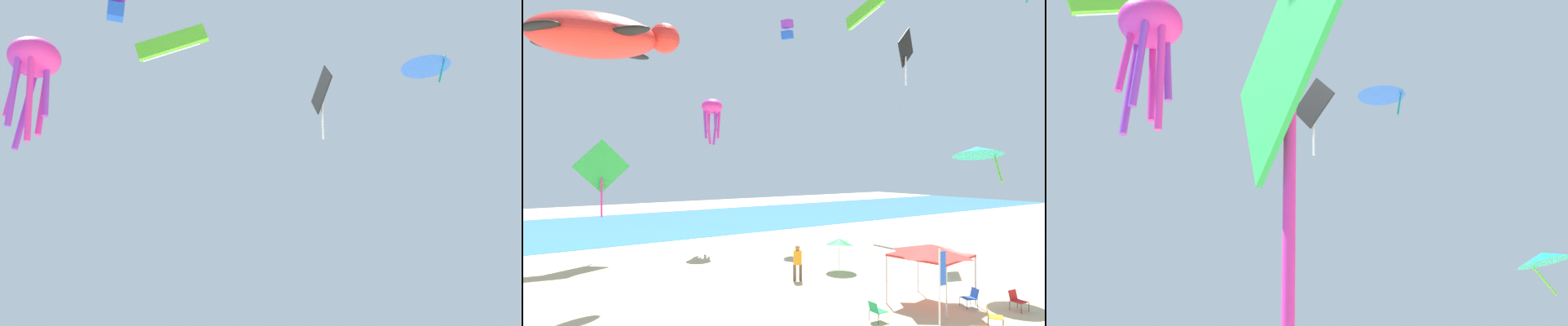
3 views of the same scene
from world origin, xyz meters
TOP-DOWN VIEW (x-y plane):
  - ground at (0.00, 0.00)m, footprint 120.00×120.00m
  - ocean_strip at (0.00, 33.43)m, footprint 120.00×22.68m
  - canopy_tent at (-1.46, -0.31)m, footprint 3.20×3.26m
  - beach_umbrella at (-0.62, 6.66)m, footprint 1.84×1.81m
  - folding_chair_near_cooler at (0.85, -2.93)m, footprint 0.60×0.68m
  - folding_chair_right_of_tent at (-1.89, -3.40)m, footprint 0.77×0.80m
  - folding_chair_left_of_tent at (-0.38, -1.58)m, footprint 0.78×0.72m
  - folding_chair_facing_ocean at (-5.11, -0.47)m, footprint 0.67×0.59m
  - banner_flag at (-5.91, -3.98)m, footprint 0.36×0.06m
  - person_by_tent at (-3.93, 6.33)m, footprint 0.49×0.45m
  - kite_box_purple at (4.59, 19.31)m, footprint 1.16×1.09m
  - kite_parafoil_lime at (13.88, 18.83)m, footprint 0.92×5.14m
  - kite_diamond_green at (-11.34, 18.20)m, footprint 3.64×0.68m
  - kite_turtle_red at (-13.33, 10.12)m, footprint 7.59×7.10m
  - kite_octopus_magenta at (-3.07, 18.71)m, footprint 1.62×1.62m
  - kite_delta_teal at (2.92, 0.10)m, footprint 3.50×3.50m
  - kite_diamond_black at (8.15, 8.98)m, footprint 2.90×1.03m

SIDE VIEW (x-z plane):
  - ground at x=0.00m, z-range -0.10..0.00m
  - ocean_strip at x=0.00m, z-range 0.00..0.02m
  - folding_chair_near_cooler at x=0.85m, z-range 0.06..0.88m
  - folding_chair_right_of_tent at x=-1.89m, z-range 0.06..0.88m
  - folding_chair_left_of_tent at x=-0.38m, z-range 0.06..0.88m
  - folding_chair_facing_ocean at x=-5.11m, z-range 0.06..0.88m
  - person_by_tent at x=-3.93m, z-range 0.17..2.06m
  - beach_umbrella at x=-0.62m, z-range 0.63..2.76m
  - banner_flag at x=-5.91m, z-range 0.36..3.88m
  - canopy_tent at x=-1.46m, z-range 1.05..3.72m
  - kite_diamond_green at x=-11.34m, z-range 3.36..8.54m
  - kite_delta_teal at x=2.92m, z-range 5.90..7.96m
  - kite_octopus_magenta at x=-3.07m, z-range 8.85..12.44m
  - kite_turtle_red at x=-13.33m, z-range 11.06..13.98m
  - kite_diamond_black at x=8.15m, z-range 12.71..17.05m
  - kite_box_purple at x=4.59m, z-range 17.50..19.34m
  - kite_parafoil_lime at x=13.88m, z-range 20.30..23.39m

